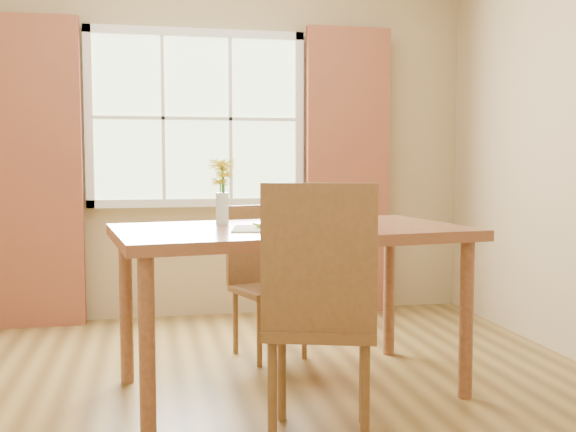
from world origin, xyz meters
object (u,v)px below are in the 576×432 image
(chair_far, at_px, (263,273))
(croissant_sandwich, at_px, (280,214))
(chair_near, at_px, (320,304))
(flower_vase, at_px, (222,183))
(water_glass, at_px, (335,214))
(dining_table, at_px, (291,244))

(chair_far, xyz_separation_m, croissant_sandwich, (-0.06, -0.85, 0.43))
(chair_near, relative_size, flower_vase, 3.18)
(chair_far, bearing_deg, flower_vase, -140.29)
(chair_near, xyz_separation_m, flower_vase, (-0.30, 0.90, 0.46))
(chair_near, relative_size, croissant_sandwich, 5.76)
(chair_near, relative_size, water_glass, 8.05)
(chair_near, distance_m, croissant_sandwich, 0.65)
(dining_table, height_order, flower_vase, flower_vase)
(croissant_sandwich, height_order, water_glass, croissant_sandwich)
(chair_near, bearing_deg, croissant_sandwich, 113.02)
(dining_table, bearing_deg, chair_far, 84.31)
(dining_table, height_order, chair_near, chair_near)
(chair_near, distance_m, flower_vase, 1.06)
(croissant_sandwich, distance_m, water_glass, 0.33)
(chair_near, bearing_deg, dining_table, 104.91)
(chair_far, height_order, water_glass, water_glass)
(chair_far, xyz_separation_m, water_glass, (0.25, -0.74, 0.42))
(flower_vase, bearing_deg, chair_near, -71.74)
(chair_near, distance_m, chair_far, 1.41)
(croissant_sandwich, relative_size, water_glass, 1.40)
(croissant_sandwich, bearing_deg, chair_far, 73.84)
(chair_near, bearing_deg, chair_far, 107.10)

